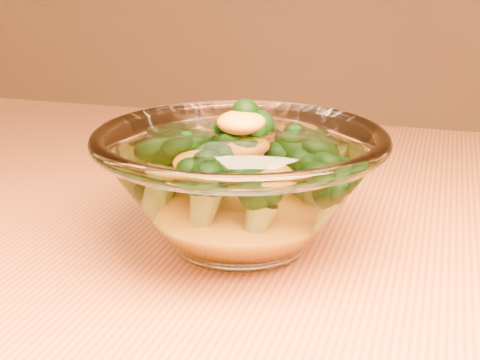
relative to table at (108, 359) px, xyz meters
name	(u,v)px	position (x,y,z in m)	size (l,w,h in m)	color
table	(108,359)	(0.00, 0.00, 0.00)	(1.20, 0.80, 0.75)	#B86737
glass_bowl	(240,186)	(0.10, 0.02, 0.14)	(0.20, 0.20, 0.09)	white
cheese_sauce	(240,211)	(0.10, 0.02, 0.13)	(0.10, 0.10, 0.03)	orange
broccoli_heap	(240,166)	(0.10, 0.03, 0.16)	(0.15, 0.13, 0.08)	black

